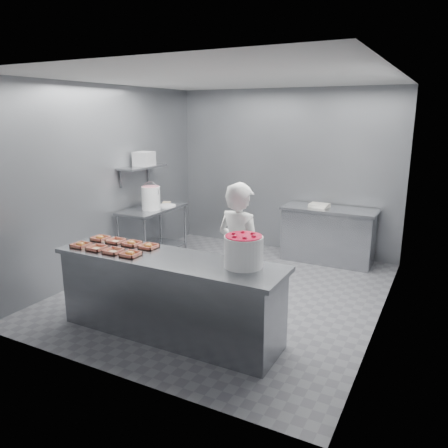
{
  "coord_description": "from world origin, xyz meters",
  "views": [
    {
      "loc": [
        2.57,
        -4.98,
        2.38
      ],
      "look_at": [
        0.08,
        -0.2,
        1.01
      ],
      "focal_mm": 35.0,
      "sensor_mm": 36.0,
      "label": 1
    }
  ],
  "objects_px": {
    "tray_0": "(81,245)",
    "tray_1": "(97,248)",
    "tray_4": "(100,238)",
    "tray_6": "(132,243)",
    "prep_table": "(153,226)",
    "strawberry_tub": "(244,250)",
    "glaze_bucket": "(151,197)",
    "service_counter": "(169,296)",
    "appliance": "(144,159)",
    "worker": "(240,255)",
    "back_counter": "(328,235)",
    "tray_7": "(149,246)",
    "tray_5": "(116,241)",
    "tray_2": "(113,251)",
    "tray_3": "(130,254)"
  },
  "relations": [
    {
      "from": "tray_0",
      "to": "strawberry_tub",
      "type": "xyz_separation_m",
      "value": [
        1.93,
        0.26,
        0.15
      ]
    },
    {
      "from": "tray_5",
      "to": "tray_6",
      "type": "relative_size",
      "value": 1.0
    },
    {
      "from": "tray_0",
      "to": "appliance",
      "type": "bearing_deg",
      "value": 108.6
    },
    {
      "from": "prep_table",
      "to": "tray_4",
      "type": "xyz_separation_m",
      "value": [
        0.56,
        -1.79,
        0.33
      ]
    },
    {
      "from": "tray_7",
      "to": "glaze_bucket",
      "type": "height_order",
      "value": "glaze_bucket"
    },
    {
      "from": "back_counter",
      "to": "tray_4",
      "type": "bearing_deg",
      "value": -122.78
    },
    {
      "from": "service_counter",
      "to": "prep_table",
      "type": "relative_size",
      "value": 2.17
    },
    {
      "from": "tray_5",
      "to": "worker",
      "type": "height_order",
      "value": "worker"
    },
    {
      "from": "tray_4",
      "to": "tray_0",
      "type": "bearing_deg",
      "value": -90.0
    },
    {
      "from": "strawberry_tub",
      "to": "glaze_bucket",
      "type": "height_order",
      "value": "glaze_bucket"
    },
    {
      "from": "tray_2",
      "to": "glaze_bucket",
      "type": "height_order",
      "value": "glaze_bucket"
    },
    {
      "from": "tray_5",
      "to": "worker",
      "type": "bearing_deg",
      "value": 17.4
    },
    {
      "from": "tray_7",
      "to": "tray_2",
      "type": "bearing_deg",
      "value": -126.87
    },
    {
      "from": "appliance",
      "to": "tray_1",
      "type": "bearing_deg",
      "value": -70.85
    },
    {
      "from": "service_counter",
      "to": "tray_1",
      "type": "bearing_deg",
      "value": -169.45
    },
    {
      "from": "tray_2",
      "to": "worker",
      "type": "distance_m",
      "value": 1.4
    },
    {
      "from": "back_counter",
      "to": "tray_1",
      "type": "height_order",
      "value": "tray_1"
    },
    {
      "from": "prep_table",
      "to": "tray_3",
      "type": "relative_size",
      "value": 6.4
    },
    {
      "from": "tray_6",
      "to": "back_counter",
      "type": "bearing_deg",
      "value": 63.95
    },
    {
      "from": "back_counter",
      "to": "tray_0",
      "type": "relative_size",
      "value": 8.01
    },
    {
      "from": "appliance",
      "to": "back_counter",
      "type": "bearing_deg",
      "value": 19.53
    },
    {
      "from": "tray_0",
      "to": "tray_7",
      "type": "relative_size",
      "value": 1.0
    },
    {
      "from": "strawberry_tub",
      "to": "glaze_bucket",
      "type": "relative_size",
      "value": 0.87
    },
    {
      "from": "tray_1",
      "to": "tray_7",
      "type": "bearing_deg",
      "value": 33.52
    },
    {
      "from": "service_counter",
      "to": "tray_3",
      "type": "relative_size",
      "value": 13.88
    },
    {
      "from": "tray_3",
      "to": "service_counter",
      "type": "bearing_deg",
      "value": 23.05
    },
    {
      "from": "tray_5",
      "to": "tray_6",
      "type": "distance_m",
      "value": 0.24
    },
    {
      "from": "prep_table",
      "to": "tray_6",
      "type": "xyz_separation_m",
      "value": [
        1.04,
        -1.79,
        0.33
      ]
    },
    {
      "from": "tray_0",
      "to": "tray_1",
      "type": "xyz_separation_m",
      "value": [
        0.24,
        0.0,
        -0.0
      ]
    },
    {
      "from": "glaze_bucket",
      "to": "worker",
      "type": "bearing_deg",
      "value": -29.95
    },
    {
      "from": "tray_6",
      "to": "tray_0",
      "type": "bearing_deg",
      "value": -146.64
    },
    {
      "from": "tray_6",
      "to": "appliance",
      "type": "height_order",
      "value": "appliance"
    },
    {
      "from": "worker",
      "to": "appliance",
      "type": "height_order",
      "value": "appliance"
    },
    {
      "from": "tray_1",
      "to": "appliance",
      "type": "bearing_deg",
      "value": 114.17
    },
    {
      "from": "prep_table",
      "to": "strawberry_tub",
      "type": "xyz_separation_m",
      "value": [
        2.49,
        -1.85,
        0.48
      ]
    },
    {
      "from": "tray_4",
      "to": "appliance",
      "type": "xyz_separation_m",
      "value": [
        -0.73,
        1.85,
        0.75
      ]
    },
    {
      "from": "tray_4",
      "to": "tray_6",
      "type": "distance_m",
      "value": 0.48
    },
    {
      "from": "tray_6",
      "to": "strawberry_tub",
      "type": "bearing_deg",
      "value": -2.19
    },
    {
      "from": "tray_6",
      "to": "tray_1",
      "type": "bearing_deg",
      "value": -126.87
    },
    {
      "from": "tray_3",
      "to": "tray_7",
      "type": "bearing_deg",
      "value": 90.0
    },
    {
      "from": "prep_table",
      "to": "tray_0",
      "type": "xyz_separation_m",
      "value": [
        0.56,
        -2.11,
        0.33
      ]
    },
    {
      "from": "tray_1",
      "to": "appliance",
      "type": "distance_m",
      "value": 2.49
    },
    {
      "from": "tray_2",
      "to": "tray_3",
      "type": "distance_m",
      "value": 0.24
    },
    {
      "from": "service_counter",
      "to": "tray_7",
      "type": "height_order",
      "value": "tray_7"
    },
    {
      "from": "back_counter",
      "to": "tray_3",
      "type": "bearing_deg",
      "value": -110.46
    },
    {
      "from": "service_counter",
      "to": "appliance",
      "type": "xyz_separation_m",
      "value": [
        -1.82,
        2.01,
        1.22
      ]
    },
    {
      "from": "prep_table",
      "to": "appliance",
      "type": "height_order",
      "value": "appliance"
    },
    {
      "from": "tray_1",
      "to": "tray_0",
      "type": "bearing_deg",
      "value": -180.0
    },
    {
      "from": "tray_6",
      "to": "glaze_bucket",
      "type": "bearing_deg",
      "value": 120.19
    },
    {
      "from": "tray_7",
      "to": "service_counter",
      "type": "bearing_deg",
      "value": -23.06
    }
  ]
}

